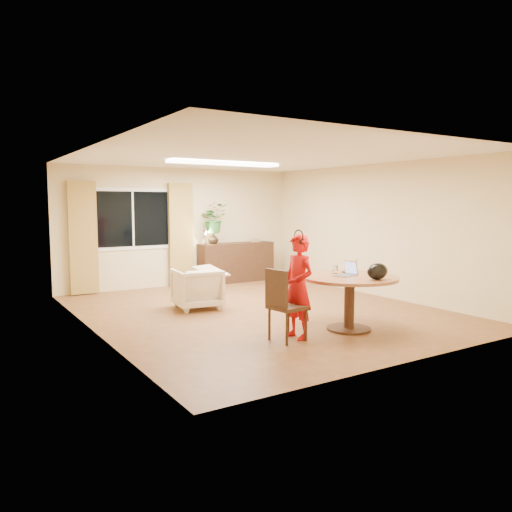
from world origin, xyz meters
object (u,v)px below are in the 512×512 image
at_px(dining_table, 350,288).
at_px(child, 298,286).
at_px(armchair, 197,288).
at_px(dining_chair, 288,305).
at_px(sideboard, 236,262).

distance_m(dining_table, child, 0.89).
height_order(dining_table, armchair, dining_table).
distance_m(child, armchair, 2.52).
bearing_deg(dining_table, armchair, 115.79).
xyz_separation_m(dining_table, armchair, (-1.22, 2.52, -0.26)).
relative_size(dining_chair, child, 0.69).
bearing_deg(child, dining_chair, -82.69).
relative_size(dining_table, armchair, 1.77).
relative_size(child, armchair, 1.82).
bearing_deg(sideboard, dining_chair, -112.28).
bearing_deg(armchair, child, 104.65).
bearing_deg(dining_chair, sideboard, 60.52).
bearing_deg(dining_table, child, 176.80).
height_order(child, sideboard, child).
height_order(dining_chair, armchair, dining_chair).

